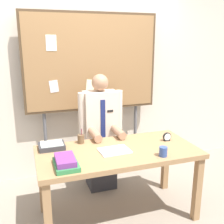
% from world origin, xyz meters
% --- Properties ---
extents(ground_plane, '(12.00, 12.00, 0.00)m').
position_xyz_m(ground_plane, '(0.00, 0.00, 0.00)').
color(ground_plane, gray).
extents(back_wall, '(6.40, 0.08, 2.70)m').
position_xyz_m(back_wall, '(0.00, 1.20, 1.35)').
color(back_wall, beige).
rests_on(back_wall, ground_plane).
extents(desk, '(1.63, 0.78, 0.76)m').
position_xyz_m(desk, '(0.00, 0.00, 0.67)').
color(desk, '#9E754C').
rests_on(desk, ground_plane).
extents(person, '(0.55, 0.56, 1.46)m').
position_xyz_m(person, '(0.00, 0.63, 0.68)').
color(person, '#2D2D33').
rests_on(person, ground_plane).
extents(bulletin_board, '(1.74, 0.09, 2.18)m').
position_xyz_m(bulletin_board, '(-0.00, 0.99, 1.54)').
color(bulletin_board, '#4C3823').
rests_on(bulletin_board, ground_plane).
extents(book_stack, '(0.21, 0.30, 0.09)m').
position_xyz_m(book_stack, '(-0.56, -0.21, 0.80)').
color(book_stack, '#337F47').
rests_on(book_stack, desk).
extents(open_notebook, '(0.31, 0.24, 0.01)m').
position_xyz_m(open_notebook, '(-0.04, -0.02, 0.76)').
color(open_notebook, white).
rests_on(open_notebook, desk).
extents(desk_clock, '(0.10, 0.04, 0.10)m').
position_xyz_m(desk_clock, '(0.60, 0.07, 0.80)').
color(desk_clock, black).
rests_on(desk_clock, desk).
extents(coffee_mug, '(0.08, 0.08, 0.09)m').
position_xyz_m(coffee_mug, '(0.36, -0.28, 0.81)').
color(coffee_mug, '#334C8C').
rests_on(coffee_mug, desk).
extents(pen_holder, '(0.07, 0.07, 0.16)m').
position_xyz_m(pen_holder, '(-0.32, 0.30, 0.81)').
color(pen_holder, brown).
rests_on(pen_holder, desk).
extents(paper_tray, '(0.26, 0.20, 0.06)m').
position_xyz_m(paper_tray, '(-0.63, 0.25, 0.79)').
color(paper_tray, '#333338').
rests_on(paper_tray, desk).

